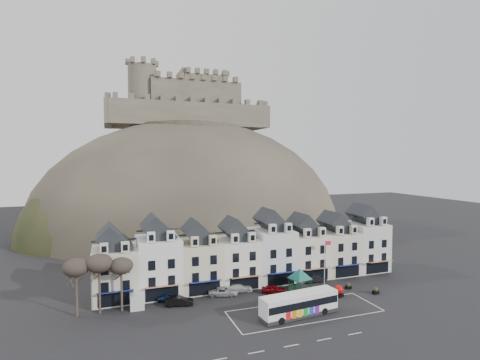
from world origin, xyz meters
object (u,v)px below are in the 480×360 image
car_charcoal (314,278)px  bus (299,303)px  car_maroon (273,289)px  car_white (239,288)px  red_buoy (339,291)px  car_silver (223,291)px  white_van (136,299)px  car_navy (169,297)px  car_black (179,301)px  flagpole (325,259)px  bus_shelter (300,274)px

car_charcoal → bus: bearing=145.4°
bus → car_maroon: (0.38, 9.36, -1.15)m
car_maroon → car_white: bearing=87.7°
red_buoy → car_silver: 18.55m
bus → white_van: bearing=145.4°
car_navy → car_maroon: 16.99m
car_silver → car_charcoal: size_ratio=1.09×
bus → car_navy: bearing=138.1°
white_van → car_silver: 13.56m
car_navy → car_silver: car_silver is taller
car_black → car_charcoal: size_ratio=0.98×
white_van → bus: bearing=-28.0°
bus → car_charcoal: bus is taller
car_white → car_navy: bearing=96.5°
car_charcoal → flagpole: bearing=-151.9°
bus → car_white: 12.85m
bus → flagpole: (10.47, 9.84, 2.77)m
flagpole → car_black: size_ratio=1.90×
car_white → bus_shelter: bearing=-103.5°
car_black → car_maroon: size_ratio=1.09×
white_van → car_black: bearing=-19.5°
flagpole → red_buoy: bearing=-99.4°
car_black → car_charcoal: 24.93m
bus → car_maroon: bus is taller
flagpole → bus_shelter: bearing=-165.8°
bus → white_van: bus is taller
bus_shelter → flagpole: bearing=1.3°
car_white → car_maroon: size_ratio=1.20×
red_buoy → car_maroon: size_ratio=0.48×
flagpole → car_black: bearing=-178.9°
car_navy → car_charcoal: 26.00m
red_buoy → car_navy: bearing=164.1°
car_charcoal → white_van: bearing=94.9°
bus_shelter → car_silver: bearing=154.8°
car_maroon → red_buoy: bearing=-94.7°
car_navy → flagpole: bearing=-90.6°
car_charcoal → car_navy: bearing=94.3°
car_silver → car_white: 3.00m
bus → car_charcoal: (9.58, 11.86, -1.10)m
bus_shelter → car_black: (-19.94, 0.97, -2.33)m
bus → red_buoy: bus is taller
white_van → red_buoy: bearing=-12.4°
car_silver → car_white: (2.91, 0.74, 0.01)m
car_navy → bus: bearing=-122.2°
bus → bus_shelter: bus_shelter is taller
bus → car_navy: (-16.42, 11.86, -1.18)m
flagpole → white_van: bearing=176.9°
flagpole → car_silver: flagpole is taller
flagpole → car_maroon: 10.83m
car_navy → car_white: car_white is taller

